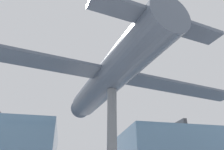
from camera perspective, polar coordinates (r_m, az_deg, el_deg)
support_pylon_central at (r=12.72m, az=0.00°, el=-18.97°), size 0.57×0.57×7.20m
suspended_airplane at (r=14.39m, az=-0.50°, el=-0.48°), size 20.45×14.34×3.50m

